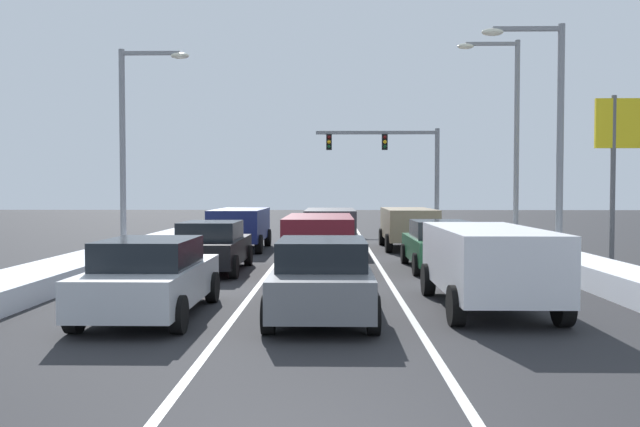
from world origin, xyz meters
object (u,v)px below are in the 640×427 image
object	(u,v)px
sedan_gray_center_lane_nearest	(322,277)
sedan_silver_left_lane_nearest	(151,277)
suv_charcoal_center_lane_third	(330,225)
suv_navy_left_lane_third	(240,225)
street_lamp_left_mid	(132,131)
suv_maroon_center_lane_second	(319,238)
traffic_light_gantry	(399,156)
suv_white_right_lane_nearest	(487,260)
sedan_green_right_lane_second	(440,245)
suv_tan_right_lane_third	(408,224)
street_lamp_right_mid	(509,125)
sedan_black_left_lane_second	(212,246)
street_lamp_right_near	(549,121)

from	to	relation	value
sedan_gray_center_lane_nearest	sedan_silver_left_lane_nearest	bearing A→B (deg)	179.90
suv_charcoal_center_lane_third	suv_navy_left_lane_third	distance (m)	3.70
suv_charcoal_center_lane_third	street_lamp_left_mid	xyz separation A→B (m)	(-7.46, -1.71, 3.64)
suv_maroon_center_lane_second	suv_navy_left_lane_third	distance (m)	7.78
street_lamp_left_mid	traffic_light_gantry	bearing A→B (deg)	52.78
suv_white_right_lane_nearest	sedan_green_right_lane_second	size ratio (longest dim) A/B	1.09
suv_tan_right_lane_third	sedan_silver_left_lane_nearest	xyz separation A→B (m)	(-6.68, -14.56, -0.25)
street_lamp_right_mid	traffic_light_gantry	bearing A→B (deg)	106.18
suv_tan_right_lane_third	street_lamp_right_mid	bearing A→B (deg)	10.65
street_lamp_right_mid	suv_tan_right_lane_third	bearing A→B (deg)	-169.35
sedan_black_left_lane_second	street_lamp_right_mid	world-z (taller)	street_lamp_right_mid
sedan_silver_left_lane_nearest	street_lamp_right_mid	bearing A→B (deg)	54.36
suv_white_right_lane_nearest	sedan_silver_left_lane_nearest	world-z (taller)	suv_white_right_lane_nearest
street_lamp_right_near	street_lamp_left_mid	world-z (taller)	street_lamp_right_near
suv_maroon_center_lane_second	sedan_black_left_lane_second	xyz separation A→B (m)	(-3.21, -0.12, -0.25)
sedan_black_left_lane_second	suv_navy_left_lane_third	world-z (taller)	suv_navy_left_lane_third
suv_charcoal_center_lane_third	sedan_silver_left_lane_nearest	bearing A→B (deg)	-104.12
sedan_green_right_lane_second	traffic_light_gantry	world-z (taller)	traffic_light_gantry
suv_maroon_center_lane_second	traffic_light_gantry	bearing A→B (deg)	77.55
suv_white_right_lane_nearest	street_lamp_right_near	size ratio (longest dim) A/B	0.63
suv_maroon_center_lane_second	street_lamp_left_mid	world-z (taller)	street_lamp_left_mid
sedan_black_left_lane_second	street_lamp_right_near	xyz separation A→B (m)	(10.56, 1.77, 3.91)
sedan_silver_left_lane_nearest	street_lamp_right_near	bearing A→B (deg)	39.43
suv_maroon_center_lane_second	sedan_gray_center_lane_nearest	bearing A→B (deg)	-88.37
suv_navy_left_lane_third	street_lamp_right_near	bearing A→B (deg)	-26.59
suv_charcoal_center_lane_third	suv_maroon_center_lane_second	bearing A→B (deg)	-92.72
sedan_silver_left_lane_nearest	street_lamp_right_near	world-z (taller)	street_lamp_right_near
sedan_gray_center_lane_nearest	traffic_light_gantry	xyz separation A→B (m)	(4.28, 27.23, 3.73)
suv_maroon_center_lane_second	sedan_silver_left_lane_nearest	world-z (taller)	suv_maroon_center_lane_second
sedan_green_right_lane_second	street_lamp_left_mid	distance (m)	12.33
suv_maroon_center_lane_second	suv_tan_right_lane_third	bearing A→B (deg)	64.89
suv_white_right_lane_nearest	sedan_green_right_lane_second	bearing A→B (deg)	88.90
sedan_green_right_lane_second	traffic_light_gantry	size ratio (longest dim) A/B	0.60
suv_navy_left_lane_third	street_lamp_right_mid	world-z (taller)	street_lamp_right_mid
suv_navy_left_lane_third	street_lamp_right_near	world-z (taller)	street_lamp_right_near
suv_tan_right_lane_third	suv_charcoal_center_lane_third	size ratio (longest dim) A/B	1.00
sedan_gray_center_lane_nearest	suv_charcoal_center_lane_third	xyz separation A→B (m)	(0.12, 13.64, 0.25)
sedan_green_right_lane_second	sedan_silver_left_lane_nearest	size ratio (longest dim) A/B	1.00
street_lamp_right_near	street_lamp_left_mid	bearing A→B (deg)	167.07
sedan_gray_center_lane_nearest	suv_maroon_center_lane_second	world-z (taller)	suv_maroon_center_lane_second
suv_charcoal_center_lane_third	street_lamp_right_near	xyz separation A→B (m)	(7.03, -5.03, 3.65)
suv_tan_right_lane_third	street_lamp_right_near	size ratio (longest dim) A/B	0.63
street_lamp_right_near	street_lamp_left_mid	xyz separation A→B (m)	(-14.49, 3.33, -0.01)
sedan_gray_center_lane_nearest	sedan_green_right_lane_second	bearing A→B (deg)	65.06
street_lamp_right_near	suv_charcoal_center_lane_third	bearing A→B (deg)	144.40
street_lamp_right_mid	suv_navy_left_lane_third	bearing A→B (deg)	-172.86
traffic_light_gantry	sedan_black_left_lane_second	bearing A→B (deg)	-110.65
sedan_gray_center_lane_nearest	suv_charcoal_center_lane_third	distance (m)	13.64
suv_tan_right_lane_third	suv_maroon_center_lane_second	size ratio (longest dim) A/B	1.00
sedan_black_left_lane_second	suv_maroon_center_lane_second	bearing A→B (deg)	2.08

